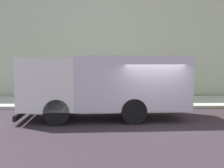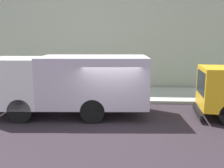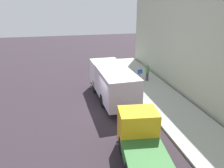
# 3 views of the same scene
# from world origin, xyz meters

# --- Properties ---
(ground) EXTENTS (80.00, 80.00, 0.00)m
(ground) POSITION_xyz_m (0.00, 0.00, 0.00)
(ground) COLOR #2E252C
(sidewalk) EXTENTS (3.89, 30.00, 0.17)m
(sidewalk) POSITION_xyz_m (4.94, 0.00, 0.09)
(sidewalk) COLOR #ACB1A5
(sidewalk) RESTS_ON ground
(building_facade) EXTENTS (0.50, 30.00, 9.52)m
(building_facade) POSITION_xyz_m (7.39, 0.00, 4.76)
(building_facade) COLOR #B2B99E
(building_facade) RESTS_ON ground
(large_utility_truck) EXTENTS (2.82, 7.54, 2.85)m
(large_utility_truck) POSITION_xyz_m (0.83, 2.08, 1.65)
(large_utility_truck) COLOR silver
(large_utility_truck) RESTS_ON ground
(pedestrian_walking) EXTENTS (0.48, 0.48, 1.66)m
(pedestrian_walking) POSITION_xyz_m (5.29, 5.53, 1.04)
(pedestrian_walking) COLOR #4A3C48
(pedestrian_walking) RESTS_ON sidewalk
(traffic_cone_orange) EXTENTS (0.39, 0.39, 0.56)m
(traffic_cone_orange) POSITION_xyz_m (3.94, 6.13, 0.45)
(traffic_cone_orange) COLOR orange
(traffic_cone_orange) RESTS_ON sidewalk
(street_sign_post) EXTENTS (0.44, 0.08, 2.38)m
(street_sign_post) POSITION_xyz_m (3.27, 2.16, 1.58)
(street_sign_post) COLOR #4C5156
(street_sign_post) RESTS_ON sidewalk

